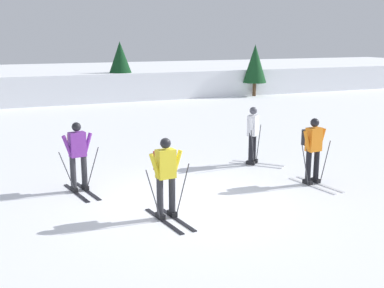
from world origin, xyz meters
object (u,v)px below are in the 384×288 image
(skier_white, at_px, (253,134))
(conifer_far_centre, at_px, (120,65))
(conifer_far_left, at_px, (255,64))
(skier_yellow, at_px, (165,174))
(skier_purple, at_px, (77,153))
(skier_orange, at_px, (313,148))

(skier_white, distance_m, conifer_far_centre, 15.82)
(skier_white, relative_size, conifer_far_centre, 0.50)
(conifer_far_left, bearing_deg, skier_white, -120.24)
(skier_yellow, height_order, skier_white, same)
(conifer_far_centre, bearing_deg, skier_purple, -108.20)
(conifer_far_left, height_order, conifer_far_centre, conifer_far_centre)
(skier_white, height_order, conifer_far_centre, conifer_far_centre)
(skier_yellow, relative_size, skier_white, 1.00)
(skier_orange, height_order, skier_yellow, same)
(conifer_far_left, bearing_deg, skier_purple, -132.13)
(skier_white, xyz_separation_m, conifer_far_left, (8.49, 14.56, 1.10))
(conifer_far_left, relative_size, conifer_far_centre, 0.94)
(skier_purple, distance_m, skier_white, 5.22)
(skier_white, bearing_deg, conifer_far_centre, 89.34)
(skier_white, height_order, conifer_far_left, conifer_far_left)
(skier_purple, bearing_deg, skier_white, 6.12)
(skier_yellow, distance_m, conifer_far_left, 21.56)
(skier_orange, xyz_separation_m, conifer_far_left, (8.08, 16.86, 1.06))
(skier_yellow, relative_size, conifer_far_centre, 0.50)
(skier_yellow, height_order, conifer_far_centre, conifer_far_centre)
(conifer_far_centre, bearing_deg, skier_orange, -89.27)
(conifer_far_left, bearing_deg, skier_yellow, -124.94)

